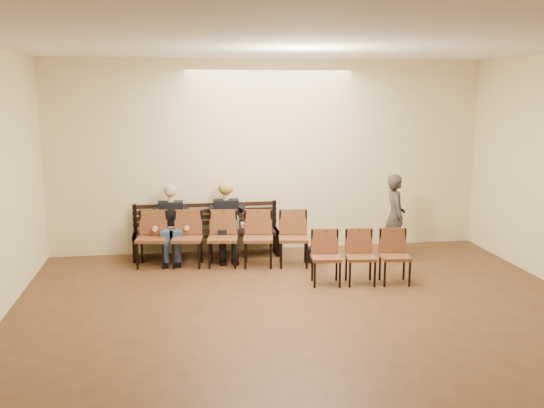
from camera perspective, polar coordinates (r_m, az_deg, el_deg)
The scene contains 11 objects.
ground at distance 6.87m, azimuth 6.17°, elevation -14.96°, with size 10.00×10.00×0.00m, color brown.
room_walls at distance 6.96m, azimuth 4.92°, elevation 7.14°, with size 8.02×10.01×3.51m.
bench at distance 10.97m, azimuth -6.15°, elevation -3.76°, with size 2.60×0.90×0.45m, color black.
seated_man at distance 10.75m, azimuth -9.48°, elevation -1.83°, with size 0.54×0.75×1.30m, color black, non-canonical shape.
seated_woman at distance 10.78m, azimuth -4.28°, elevation -1.74°, with size 0.55×0.76×1.28m, color black, non-canonical shape.
laptop at distance 10.60m, azimuth -9.40°, elevation -2.47°, with size 0.32×0.25×0.23m, color silver.
water_bottle at distance 10.52m, azimuth -3.31°, elevation -2.44°, with size 0.07×0.07×0.24m, color silver.
bag at distance 10.63m, azimuth 4.33°, elevation -4.76°, with size 0.34×0.23×0.25m, color black.
passerby at distance 10.90m, azimuth 11.52°, elevation -0.57°, with size 0.63×0.41×1.73m, color #332E29.
chair_row_front at distance 10.30m, azimuth -4.66°, elevation -3.29°, with size 2.90×0.51×0.94m, color brown.
chair_row_back at distance 9.45m, azimuth 8.34°, elevation -5.00°, with size 1.51×0.46×0.84m, color brown.
Camera 1 is at (-1.64, -5.96, 2.98)m, focal length 40.00 mm.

